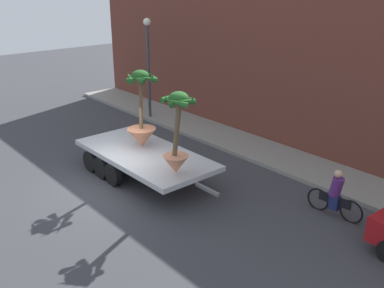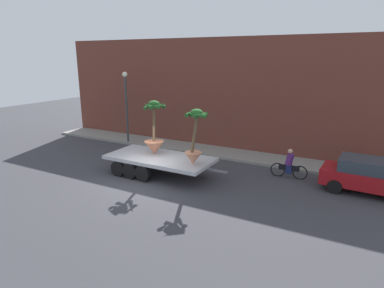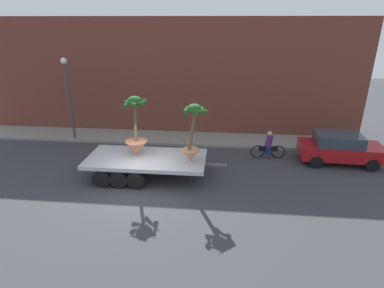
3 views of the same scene
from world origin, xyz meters
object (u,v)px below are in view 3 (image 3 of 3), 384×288
at_px(cyclist, 268,146).
at_px(street_lamp, 68,89).
at_px(potted_palm_rear, 192,136).
at_px(flatbed_trailer, 142,161).
at_px(potted_palm_middle, 136,134).
at_px(parked_car, 340,148).

height_order(cyclist, street_lamp, street_lamp).
relative_size(potted_palm_rear, cyclist, 1.46).
height_order(flatbed_trailer, potted_palm_rear, potted_palm_rear).
bearing_deg(potted_palm_rear, cyclist, 38.37).
relative_size(flatbed_trailer, potted_palm_middle, 2.30).
bearing_deg(potted_palm_middle, cyclist, 21.09).
relative_size(flatbed_trailer, street_lamp, 1.35).
bearing_deg(flatbed_trailer, parked_car, 14.14).
bearing_deg(flatbed_trailer, cyclist, 23.76).
xyz_separation_m(flatbed_trailer, street_lamp, (-5.31, 4.20, 2.46)).
height_order(potted_palm_middle, parked_car, potted_palm_middle).
bearing_deg(potted_palm_middle, potted_palm_rear, -11.04).
distance_m(flatbed_trailer, cyclist, 6.80).
distance_m(potted_palm_middle, parked_car, 10.34).
distance_m(cyclist, parked_car, 3.58).
xyz_separation_m(flatbed_trailer, potted_palm_rear, (2.42, -0.27, 1.43)).
bearing_deg(potted_palm_rear, street_lamp, 149.92).
bearing_deg(potted_palm_middle, flatbed_trailer, -45.16).
bearing_deg(cyclist, flatbed_trailer, -156.24).
height_order(potted_palm_rear, parked_car, potted_palm_rear).
relative_size(potted_palm_rear, potted_palm_middle, 0.95).
distance_m(potted_palm_rear, street_lamp, 8.98).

